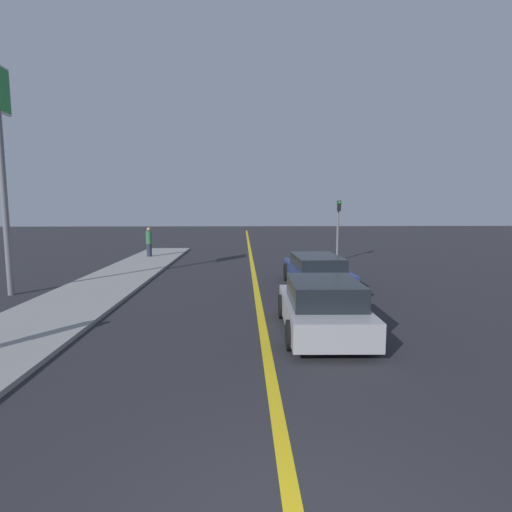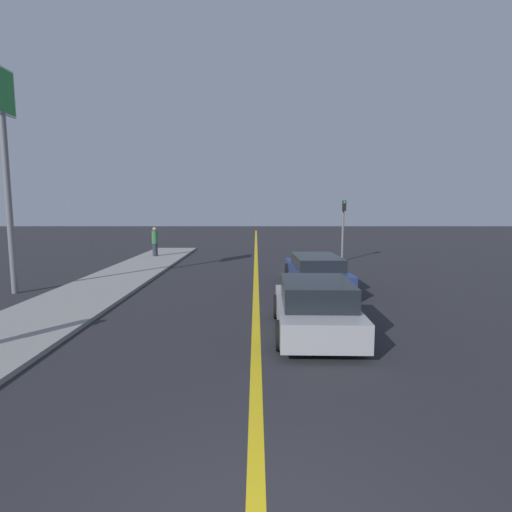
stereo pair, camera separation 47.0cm
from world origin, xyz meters
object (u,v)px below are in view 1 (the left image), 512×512
Objects in this scene: traffic_light at (338,223)px; car_ahead_center at (316,272)px; pedestrian_mid_group at (149,242)px; car_near_right_lane at (322,307)px.

car_ahead_center is at bearing -109.02° from traffic_light.
traffic_light is at bearing -7.86° from pedestrian_mid_group.
traffic_light reaches higher than car_ahead_center.
car_near_right_lane is at bearing -62.81° from pedestrian_mid_group.
car_near_right_lane is 1.19× the size of traffic_light.
pedestrian_mid_group is at bearing 118.65° from car_near_right_lane.
pedestrian_mid_group is 0.51× the size of traffic_light.
car_near_right_lane is at bearing -99.91° from car_ahead_center.
car_near_right_lane is 15.70m from pedestrian_mid_group.
car_ahead_center is (0.78, 5.11, 0.00)m from car_near_right_lane.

